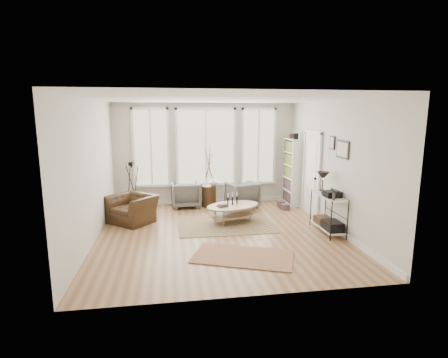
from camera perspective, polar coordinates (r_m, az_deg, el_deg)
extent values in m
plane|color=#A6774E|center=(7.78, -0.79, -8.83)|extent=(5.50, 5.50, 0.00)
plane|color=white|center=(7.35, -0.85, 13.02)|extent=(5.50, 5.50, 0.00)
cube|color=beige|center=(10.14, -2.98, 4.11)|extent=(5.20, 0.04, 2.90)
cube|color=beige|center=(4.77, 3.76, -3.20)|extent=(5.20, 0.04, 2.90)
cube|color=beige|center=(7.53, -20.82, 1.20)|extent=(0.04, 5.50, 2.90)
cube|color=beige|center=(8.20, 17.49, 2.11)|extent=(0.04, 5.50, 2.90)
cube|color=white|center=(10.38, -2.90, -3.55)|extent=(5.10, 0.04, 0.12)
cube|color=white|center=(8.50, 16.88, -7.20)|extent=(0.03, 5.40, 0.12)
cube|color=tan|center=(10.10, -2.98, 5.22)|extent=(1.60, 0.03, 2.10)
cube|color=tan|center=(10.06, -11.83, 5.00)|extent=(0.90, 0.03, 2.10)
cube|color=tan|center=(10.37, 5.61, 5.33)|extent=(0.90, 0.03, 2.10)
cube|color=white|center=(10.08, -2.96, 5.21)|extent=(1.74, 0.06, 2.24)
cube|color=white|center=(10.04, -11.83, 4.99)|extent=(1.04, 0.06, 2.24)
cube|color=white|center=(10.35, 5.64, 5.32)|extent=(1.04, 0.06, 2.24)
cube|color=white|center=(10.22, -2.90, -0.84)|extent=(4.10, 0.12, 0.06)
cube|color=silver|center=(9.28, 14.11, 0.72)|extent=(0.04, 0.88, 2.10)
cube|color=white|center=(9.24, 14.07, 2.24)|extent=(0.01, 0.55, 1.20)
cube|color=white|center=(8.84, 15.25, 0.18)|extent=(0.06, 0.08, 2.18)
cube|color=white|center=(9.72, 12.92, 1.20)|extent=(0.06, 0.08, 2.18)
cube|color=white|center=(9.16, 14.33, 7.45)|extent=(0.06, 1.06, 0.08)
sphere|color=black|center=(8.98, 14.64, 0.04)|extent=(0.06, 0.06, 0.06)
cube|color=white|center=(9.86, 11.82, 0.78)|extent=(0.30, 0.03, 1.90)
cube|color=white|center=(10.62, 10.28, 1.52)|extent=(0.30, 0.03, 1.90)
cube|color=white|center=(10.29, 11.81, 1.18)|extent=(0.02, 0.85, 1.90)
cube|color=white|center=(10.23, 11.02, 1.16)|extent=(0.30, 0.81, 1.90)
cube|color=brown|center=(10.23, 11.02, 1.16)|extent=(0.24, 0.75, 1.76)
cube|color=black|center=(9.93, 11.62, 6.85)|extent=(0.12, 0.10, 0.16)
sphere|color=#3B2412|center=(10.26, 10.94, 6.93)|extent=(0.14, 0.14, 0.14)
cube|color=white|center=(8.14, 16.50, -7.52)|extent=(0.37, 1.07, 0.03)
cube|color=white|center=(7.95, 16.77, -2.72)|extent=(0.37, 1.07, 0.02)
cylinder|color=black|center=(7.52, 17.09, -6.62)|extent=(0.02, 0.02, 0.85)
cylinder|color=black|center=(7.68, 19.53, -6.40)|extent=(0.02, 0.02, 0.85)
cylinder|color=black|center=(8.44, 13.98, -4.58)|extent=(0.02, 0.02, 0.85)
cylinder|color=black|center=(8.59, 16.20, -4.44)|extent=(0.02, 0.02, 0.85)
cylinder|color=black|center=(8.25, 15.75, -1.80)|extent=(0.14, 0.14, 0.02)
cylinder|color=black|center=(8.22, 15.80, -0.85)|extent=(0.02, 0.02, 0.30)
cone|color=black|center=(8.19, 15.87, 0.52)|extent=(0.28, 0.28, 0.18)
cube|color=black|center=(7.80, 17.27, -2.35)|extent=(0.32, 0.30, 0.13)
cube|color=black|center=(7.89, 17.32, -7.30)|extent=(0.32, 0.45, 0.20)
cube|color=#3B2412|center=(8.30, 15.89, -6.48)|extent=(0.32, 0.40, 0.16)
cube|color=black|center=(7.52, 17.48, -2.76)|extent=(0.02, 0.10, 0.14)
cube|color=black|center=(8.00, 15.78, -1.97)|extent=(0.02, 0.10, 0.12)
cube|color=black|center=(7.79, 18.81, 4.59)|extent=(0.03, 0.52, 0.38)
cube|color=white|center=(7.78, 18.72, 4.59)|extent=(0.01, 0.44, 0.30)
cube|color=black|center=(8.23, 17.25, 5.66)|extent=(0.03, 0.24, 0.30)
cube|color=white|center=(8.22, 17.16, 5.66)|extent=(0.01, 0.18, 0.24)
cube|color=brown|center=(8.38, 0.17, -7.36)|extent=(2.22, 1.67, 0.01)
cube|color=maroon|center=(6.58, 3.13, -12.45)|extent=(2.05, 1.59, 0.01)
ellipsoid|color=#A4825F|center=(8.51, 1.44, -5.79)|extent=(1.33, 1.09, 0.03)
ellipsoid|color=#A4825F|center=(8.45, 1.45, -4.41)|extent=(1.55, 1.28, 0.04)
cylinder|color=#A4825F|center=(8.25, -0.85, -6.31)|extent=(0.04, 0.04, 0.38)
cylinder|color=#A4825F|center=(8.38, 4.22, -6.07)|extent=(0.04, 0.04, 0.38)
cylinder|color=#A4825F|center=(8.65, -1.24, -5.51)|extent=(0.04, 0.04, 0.38)
cylinder|color=#A4825F|center=(8.78, 3.59, -5.29)|extent=(0.04, 0.04, 0.38)
cylinder|color=black|center=(8.45, 0.54, -3.59)|extent=(0.04, 0.04, 0.19)
cylinder|color=black|center=(8.47, 1.39, -3.55)|extent=(0.04, 0.04, 0.19)
cylinder|color=black|center=(8.49, 2.24, -3.52)|extent=(0.04, 0.04, 0.19)
cube|color=#275027|center=(8.30, -0.17, -4.29)|extent=(0.23, 0.17, 0.06)
imported|color=slate|center=(9.92, -6.31, -2.51)|extent=(0.81, 0.83, 0.71)
imported|color=slate|center=(9.82, 2.98, -2.53)|extent=(0.97, 0.99, 0.73)
cylinder|color=#3B2412|center=(9.90, -2.45, -2.80)|extent=(0.40, 0.40, 0.60)
imported|color=silver|center=(9.82, -1.74, -0.40)|extent=(0.28, 0.28, 0.24)
imported|color=#3B2412|center=(8.75, -14.74, -4.73)|extent=(1.35, 1.34, 0.66)
cylinder|color=black|center=(9.71, -14.89, 2.00)|extent=(0.06, 0.06, 0.06)
cube|color=black|center=(9.71, -14.91, 2.38)|extent=(0.15, 0.13, 0.09)
cylinder|color=black|center=(9.63, -14.96, 2.32)|extent=(0.06, 0.07, 0.06)
cube|color=brown|center=(10.04, 9.31, -4.02)|extent=(0.22, 0.27, 0.16)
cube|color=brown|center=(9.76, 9.88, -4.51)|extent=(0.24, 0.28, 0.15)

